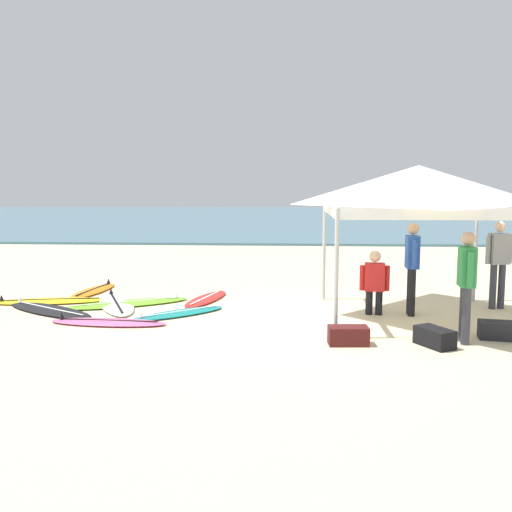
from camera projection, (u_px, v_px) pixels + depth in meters
ground_plane at (285, 323)px, 10.01m from camera, size 80.00×80.00×0.00m
sea at (288, 218)px, 40.37m from camera, size 80.00×36.00×0.10m
canopy_tent at (418, 186)px, 10.15m from camera, size 3.23×3.23×2.75m
surfboard_teal at (179, 313)px, 10.61m from camera, size 1.77×1.61×0.19m
surfboard_black at (49, 310)px, 10.90m from camera, size 2.35×1.83×0.19m
surfboard_lime at (128, 303)px, 11.51m from camera, size 2.51×1.74×0.19m
surfboard_orange at (94, 290)px, 12.87m from camera, size 0.76×1.91×0.19m
surfboard_yellow at (50, 301)px, 11.73m from camera, size 2.39×1.06×0.19m
surfboard_red at (206, 299)px, 11.96m from camera, size 0.96×1.90×0.19m
surfboard_pink at (108, 322)px, 9.92m from camera, size 2.11×0.70×0.19m
surfboard_white at (116, 304)px, 11.44m from camera, size 1.51×2.41×0.19m
person_blue at (412, 262)px, 10.50m from camera, size 0.24×0.55×1.71m
person_grey at (499, 259)px, 11.04m from camera, size 0.54×0.29×1.71m
person_green at (466, 279)px, 8.63m from camera, size 0.25×0.55×1.71m
person_red at (375, 280)px, 10.57m from camera, size 0.55×0.25×1.20m
gear_bag_near_tent at (435, 337)px, 8.54m from camera, size 0.57×0.68×0.28m
gear_bag_by_pole at (499, 330)px, 8.94m from camera, size 0.65×0.42×0.28m
gear_bag_on_sand at (348, 336)px, 8.63m from camera, size 0.62×0.36×0.28m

